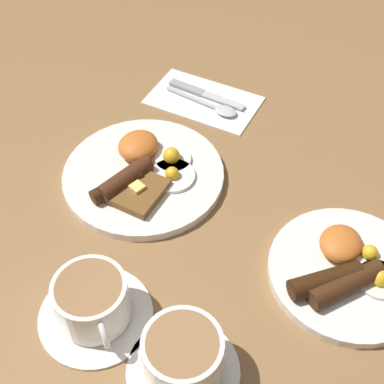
{
  "coord_description": "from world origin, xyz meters",
  "views": [
    {
      "loc": [
        0.51,
        0.36,
        0.65
      ],
      "look_at": [
        0.01,
        0.1,
        0.03
      ],
      "focal_mm": 50.0,
      "sensor_mm": 36.0,
      "label": 1
    }
  ],
  "objects_px": {
    "teacup_far": "(183,359)",
    "knife": "(202,93)",
    "spoon": "(218,108)",
    "breakfast_plate_far": "(347,270)",
    "breakfast_plate_near": "(143,173)",
    "teacup_near": "(93,304)"
  },
  "relations": [
    {
      "from": "breakfast_plate_near",
      "to": "spoon",
      "type": "xyz_separation_m",
      "value": [
        -0.22,
        0.03,
        -0.0
      ]
    },
    {
      "from": "breakfast_plate_near",
      "to": "breakfast_plate_far",
      "type": "bearing_deg",
      "value": 85.68
    },
    {
      "from": "teacup_near",
      "to": "spoon",
      "type": "xyz_separation_m",
      "value": [
        -0.47,
        -0.05,
        -0.03
      ]
    },
    {
      "from": "teacup_far",
      "to": "knife",
      "type": "distance_m",
      "value": 0.56
    },
    {
      "from": "teacup_near",
      "to": "breakfast_plate_far",
      "type": "bearing_deg",
      "value": 128.75
    },
    {
      "from": "knife",
      "to": "teacup_near",
      "type": "bearing_deg",
      "value": -76.45
    },
    {
      "from": "breakfast_plate_near",
      "to": "breakfast_plate_far",
      "type": "xyz_separation_m",
      "value": [
        0.03,
        0.36,
        0.0
      ]
    },
    {
      "from": "teacup_near",
      "to": "spoon",
      "type": "bearing_deg",
      "value": -174.2
    },
    {
      "from": "teacup_far",
      "to": "spoon",
      "type": "xyz_separation_m",
      "value": [
        -0.48,
        -0.19,
        -0.03
      ]
    },
    {
      "from": "knife",
      "to": "spoon",
      "type": "distance_m",
      "value": 0.06
    },
    {
      "from": "teacup_near",
      "to": "teacup_far",
      "type": "relative_size",
      "value": 1.08
    },
    {
      "from": "knife",
      "to": "spoon",
      "type": "xyz_separation_m",
      "value": [
        0.03,
        0.05,
        0.0
      ]
    },
    {
      "from": "breakfast_plate_far",
      "to": "spoon",
      "type": "bearing_deg",
      "value": -126.83
    },
    {
      "from": "breakfast_plate_near",
      "to": "teacup_near",
      "type": "relative_size",
      "value": 1.73
    },
    {
      "from": "teacup_near",
      "to": "spoon",
      "type": "relative_size",
      "value": 1.0
    },
    {
      "from": "breakfast_plate_near",
      "to": "knife",
      "type": "distance_m",
      "value": 0.25
    },
    {
      "from": "teacup_far",
      "to": "breakfast_plate_near",
      "type": "bearing_deg",
      "value": -139.95
    },
    {
      "from": "knife",
      "to": "breakfast_plate_near",
      "type": "bearing_deg",
      "value": -83.76
    },
    {
      "from": "breakfast_plate_near",
      "to": "breakfast_plate_far",
      "type": "distance_m",
      "value": 0.36
    },
    {
      "from": "breakfast_plate_far",
      "to": "teacup_far",
      "type": "xyz_separation_m",
      "value": [
        0.24,
        -0.14,
        0.02
      ]
    },
    {
      "from": "breakfast_plate_far",
      "to": "teacup_near",
      "type": "relative_size",
      "value": 1.47
    },
    {
      "from": "breakfast_plate_far",
      "to": "knife",
      "type": "relative_size",
      "value": 1.4
    }
  ]
}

